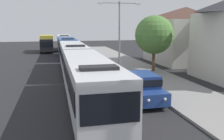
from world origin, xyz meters
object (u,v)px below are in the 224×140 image
(bus_fourth_in_line, at_px, (64,42))
(bus_second_in_line, at_px, (73,57))
(bus_middle, at_px, (67,47))
(white_suv, at_px, (143,86))
(roadside_tree, at_px, (154,35))
(streetlamp_mid, at_px, (119,28))
(box_truck_oncoming, at_px, (47,43))
(bus_lead, at_px, (88,81))

(bus_fourth_in_line, bearing_deg, bus_second_in_line, -90.00)
(bus_middle, relative_size, white_suv, 2.29)
(bus_second_in_line, bearing_deg, white_suv, -72.60)
(bus_middle, relative_size, bus_fourth_in_line, 0.99)
(bus_second_in_line, distance_m, white_suv, 12.39)
(bus_fourth_in_line, relative_size, white_suv, 2.32)
(bus_middle, height_order, roadside_tree, roadside_tree)
(bus_second_in_line, bearing_deg, streetlamp_mid, 7.17)
(bus_middle, xyz_separation_m, box_truck_oncoming, (-3.30, 9.74, 0.02))
(bus_fourth_in_line, distance_m, roadside_tree, 28.26)
(bus_middle, relative_size, box_truck_oncoming, 1.41)
(bus_second_in_line, xyz_separation_m, roadside_tree, (8.48, -2.16, 2.35))
(bus_lead, bearing_deg, white_suv, 7.58)
(roadside_tree, bearing_deg, bus_fourth_in_line, 107.52)
(bus_middle, distance_m, white_suv, 24.39)
(bus_middle, distance_m, roadside_tree, 16.92)
(bus_second_in_line, height_order, white_suv, bus_second_in_line)
(roadside_tree, bearing_deg, bus_lead, -129.91)
(bus_fourth_in_line, relative_size, roadside_tree, 1.79)
(bus_second_in_line, height_order, bus_middle, same)
(white_suv, bearing_deg, roadside_tree, 63.64)
(bus_middle, bearing_deg, bus_lead, -90.00)
(bus_fourth_in_line, relative_size, streetlamp_mid, 1.41)
(white_suv, bearing_deg, bus_middle, 98.72)
(bus_lead, relative_size, roadside_tree, 2.04)
(bus_second_in_line, bearing_deg, roadside_tree, -14.28)
(streetlamp_mid, bearing_deg, roadside_tree, -42.65)
(box_truck_oncoming, bearing_deg, white_suv, -78.31)
(bus_second_in_line, bearing_deg, bus_middle, 90.00)
(white_suv, height_order, streetlamp_mid, streetlamp_mid)
(bus_second_in_line, xyz_separation_m, streetlamp_mid, (5.40, 0.68, 3.08))
(bus_lead, bearing_deg, streetlamp_mid, 67.41)
(bus_second_in_line, xyz_separation_m, bus_middle, (-0.00, 12.30, -0.00))
(bus_fourth_in_line, bearing_deg, roadside_tree, -72.48)
(box_truck_oncoming, bearing_deg, roadside_tree, -64.03)
(bus_second_in_line, relative_size, white_suv, 2.50)
(bus_middle, relative_size, roadside_tree, 1.77)
(bus_lead, height_order, white_suv, bus_lead)
(bus_fourth_in_line, xyz_separation_m, white_suv, (3.70, -36.50, -0.66))
(streetlamp_mid, bearing_deg, box_truck_oncoming, 112.17)
(bus_middle, xyz_separation_m, bus_fourth_in_line, (0.00, 12.40, 0.00))
(bus_second_in_line, height_order, roadside_tree, roadside_tree)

